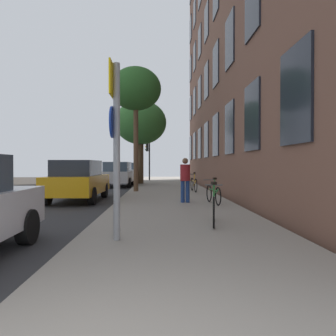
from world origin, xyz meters
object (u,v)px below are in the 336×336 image
at_px(traffic_light, 148,154).
at_px(car_1, 78,180).
at_px(bicycle_0, 214,207).
at_px(car_2, 118,174).
at_px(tree_far, 141,123).
at_px(car_3, 127,171).
at_px(sign_post, 115,136).
at_px(tree_near, 136,90).
at_px(pedestrian_0, 185,177).
at_px(bicycle_2, 194,184).
at_px(bicycle_1, 213,193).

distance_m(traffic_light, car_1, 14.89).
xyz_separation_m(bicycle_0, car_2, (-3.90, 13.98, 0.35)).
bearing_deg(tree_far, car_3, 103.68).
bearing_deg(traffic_light, car_1, -99.00).
distance_m(sign_post, tree_near, 10.96).
height_order(traffic_light, pedestrian_0, traffic_light).
distance_m(tree_far, car_3, 7.76).
xyz_separation_m(bicycle_2, car_2, (-4.42, 5.27, 0.35)).
distance_m(bicycle_0, car_3, 22.69).
bearing_deg(car_1, bicycle_2, 31.75).
distance_m(tree_near, car_1, 5.89).
height_order(tree_far, car_1, tree_far).
xyz_separation_m(bicycle_1, car_1, (-5.08, 1.89, 0.37)).
height_order(bicycle_0, bicycle_2, bicycle_0).
xyz_separation_m(traffic_light, car_3, (-2.01, 2.03, -1.56)).
xyz_separation_m(bicycle_0, bicycle_2, (0.52, 8.71, -0.00)).
xyz_separation_m(sign_post, bicycle_1, (2.66, 5.22, -1.51)).
height_order(pedestrian_0, car_1, pedestrian_0).
height_order(tree_far, car_2, tree_far).
relative_size(tree_near, car_3, 1.38).
distance_m(bicycle_1, car_1, 5.43).
bearing_deg(bicycle_1, pedestrian_0, 158.42).
distance_m(traffic_light, tree_near, 11.62).
height_order(sign_post, car_2, sign_post).
height_order(car_1, car_2, same).
height_order(traffic_light, tree_near, tree_near).
bearing_deg(sign_post, pedestrian_0, 72.92).
bearing_deg(car_2, traffic_light, 74.18).
bearing_deg(traffic_light, car_3, 134.67).
distance_m(bicycle_0, car_1, 7.19).
xyz_separation_m(pedestrian_0, car_3, (-3.83, 18.17, -0.18)).
bearing_deg(bicycle_1, car_3, 104.43).
bearing_deg(bicycle_1, tree_far, 104.84).
distance_m(bicycle_1, car_3, 19.15).
bearing_deg(bicycle_0, traffic_light, 95.96).
xyz_separation_m(pedestrian_0, car_2, (-3.60, 9.85, -0.18)).
relative_size(traffic_light, car_2, 0.80).
bearing_deg(tree_near, sign_post, -88.02).
height_order(bicycle_0, car_1, car_1).
relative_size(sign_post, bicycle_2, 1.81).
height_order(tree_near, pedestrian_0, tree_near).
height_order(traffic_light, tree_far, tree_far).
bearing_deg(car_2, sign_post, -83.04).
bearing_deg(pedestrian_0, car_3, 101.89).
xyz_separation_m(bicycle_1, car_2, (-4.55, 10.22, 0.37)).
height_order(traffic_light, bicycle_1, traffic_light).
distance_m(sign_post, pedestrian_0, 5.93).
relative_size(tree_near, bicycle_2, 3.58).
distance_m(sign_post, traffic_light, 21.74).
bearing_deg(tree_far, tree_near, -88.98).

